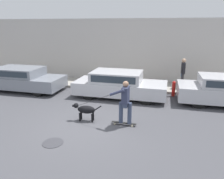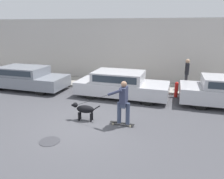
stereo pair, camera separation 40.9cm
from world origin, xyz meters
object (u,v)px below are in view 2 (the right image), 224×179
Objects in this scene: parked_car_1 at (121,85)px; pedestrian_with_bag at (187,72)px; dog at (84,109)px; parked_car_0 at (26,78)px; skateboarder at (123,101)px; fire_hydrant at (176,89)px.

pedestrian_with_bag is (3.16, 1.99, 0.42)m from parked_car_1.
dog is 0.68× the size of pedestrian_with_bag.
parked_car_0 is 4.12× the size of dog.
skateboarder is at bearing -73.53° from parked_car_1.
fire_hydrant is (3.34, 3.87, -0.03)m from dog.
parked_car_1 is 3.76m from pedestrian_with_bag.
skateboarder is at bearing 174.94° from dog.
pedestrian_with_bag is at bearing -129.94° from dog.
dog is 0.49× the size of skateboarder.
dog is at bearing 1.49° from skateboarder.
parked_car_1 is 2.81× the size of pedestrian_with_bag.
skateboarder is at bearing -115.10° from fire_hydrant.
parked_car_1 is 5.85× the size of fire_hydrant.
parked_car_1 is 4.11× the size of dog.
parked_car_1 is at bearing -164.51° from fire_hydrant.
parked_car_0 is 5.86× the size of fire_hydrant.
parked_car_1 is at bearing -105.27° from dog.
fire_hydrant is at bearing -133.95° from dog.
parked_car_0 is at bearing -168.94° from pedestrian_with_bag.
parked_car_0 is 2.01× the size of skateboarder.
parked_car_0 is at bearing -36.03° from dog.
parked_car_1 is at bearing -149.65° from pedestrian_with_bag.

